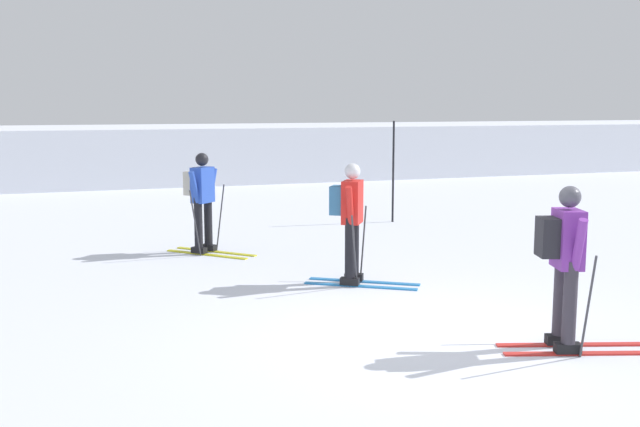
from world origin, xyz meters
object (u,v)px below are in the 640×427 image
object	(u,v)px
skier_blue	(202,197)
skier_purple	(565,260)
trail_marker_pole	(393,172)
skier_red	(351,217)

from	to	relation	value
skier_blue	skier_purple	world-z (taller)	same
skier_purple	trail_marker_pole	bearing A→B (deg)	77.24
skier_purple	skier_red	bearing A→B (deg)	106.73
skier_red	trail_marker_pole	world-z (taller)	trail_marker_pole
skier_red	skier_blue	size ratio (longest dim) A/B	1.00
skier_purple	skier_blue	bearing A→B (deg)	112.48
skier_blue	skier_purple	xyz separation A→B (m)	(2.60, -6.28, -0.00)
skier_red	skier_purple	distance (m)	3.53
skier_purple	trail_marker_pole	distance (m)	8.52
skier_red	skier_purple	bearing A→B (deg)	-73.27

